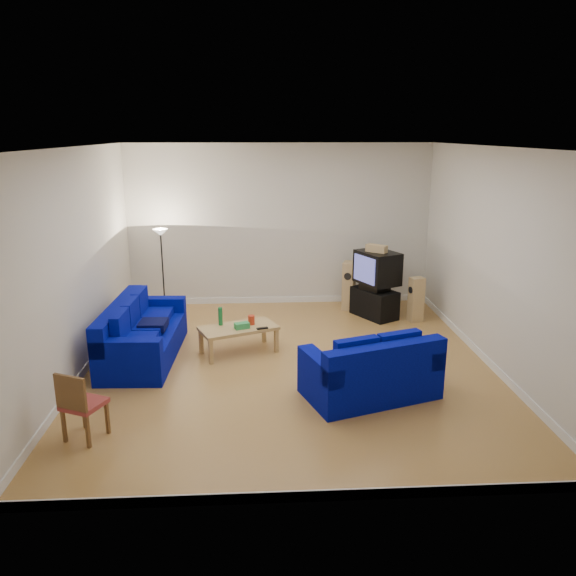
{
  "coord_description": "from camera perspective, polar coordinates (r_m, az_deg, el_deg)",
  "views": [
    {
      "loc": [
        -0.47,
        -7.82,
        3.4
      ],
      "look_at": [
        0.0,
        0.4,
        1.1
      ],
      "focal_mm": 35.0,
      "sensor_mm": 36.0,
      "label": 1
    }
  ],
  "objects": [
    {
      "name": "room",
      "position": [
        8.05,
        0.16,
        2.28
      ],
      "size": [
        6.01,
        6.51,
        3.21
      ],
      "color": "olive",
      "rests_on": "ground"
    },
    {
      "name": "sofa_three_seat",
      "position": [
        9.02,
        -14.79,
        -4.9
      ],
      "size": [
        1.06,
        2.27,
        0.86
      ],
      "rotation": [
        0.0,
        0.0,
        -1.61
      ],
      "color": "#00045E",
      "rests_on": "ground"
    },
    {
      "name": "sofa_loveseat",
      "position": [
        7.54,
        8.54,
        -8.67
      ],
      "size": [
        1.91,
        1.44,
        0.85
      ],
      "rotation": [
        0.0,
        0.0,
        0.33
      ],
      "color": "#00045E",
      "rests_on": "ground"
    },
    {
      "name": "coffee_table",
      "position": [
        8.92,
        -5.06,
        -4.27
      ],
      "size": [
        1.33,
        1.0,
        0.43
      ],
      "rotation": [
        0.0,
        0.0,
        0.39
      ],
      "color": "tan",
      "rests_on": "ground"
    },
    {
      "name": "bottle",
      "position": [
        8.96,
        -6.88,
        -2.87
      ],
      "size": [
        0.1,
        0.1,
        0.29
      ],
      "primitive_type": "cylinder",
      "rotation": [
        0.0,
        0.0,
        0.7
      ],
      "color": "#197233",
      "rests_on": "coffee_table"
    },
    {
      "name": "tissue_box",
      "position": [
        8.81,
        -4.71,
        -3.83
      ],
      "size": [
        0.25,
        0.19,
        0.09
      ],
      "primitive_type": "cube",
      "rotation": [
        0.0,
        0.0,
        0.36
      ],
      "color": "green",
      "rests_on": "coffee_table"
    },
    {
      "name": "red_canister",
      "position": [
        8.97,
        -3.75,
        -3.26
      ],
      "size": [
        0.14,
        0.14,
        0.15
      ],
      "primitive_type": "cylinder",
      "rotation": [
        0.0,
        0.0,
        0.43
      ],
      "color": "red",
      "rests_on": "coffee_table"
    },
    {
      "name": "remote",
      "position": [
        8.78,
        -2.63,
        -4.11
      ],
      "size": [
        0.18,
        0.1,
        0.02
      ],
      "primitive_type": "cube",
      "rotation": [
        0.0,
        0.0,
        0.29
      ],
      "color": "black",
      "rests_on": "coffee_table"
    },
    {
      "name": "tv_stand",
      "position": [
        10.76,
        8.76,
        -1.52
      ],
      "size": [
        0.86,
        1.0,
        0.54
      ],
      "primitive_type": "cube",
      "rotation": [
        0.0,
        0.0,
        -1.04
      ],
      "color": "black",
      "rests_on": "ground"
    },
    {
      "name": "av_receiver",
      "position": [
        10.65,
        8.79,
        0.12
      ],
      "size": [
        0.58,
        0.6,
        0.11
      ],
      "primitive_type": "cube",
      "rotation": [
        0.0,
        0.0,
        -0.97
      ],
      "color": "black",
      "rests_on": "tv_stand"
    },
    {
      "name": "television",
      "position": [
        10.62,
        9.04,
        2.06
      ],
      "size": [
        0.86,
        0.96,
        0.61
      ],
      "rotation": [
        0.0,
        0.0,
        -1.13
      ],
      "color": "black",
      "rests_on": "av_receiver"
    },
    {
      "name": "centre_speaker",
      "position": [
        10.5,
        8.98,
        3.99
      ],
      "size": [
        0.4,
        0.37,
        0.14
      ],
      "primitive_type": "cube",
      "rotation": [
        0.0,
        0.0,
        -0.68
      ],
      "color": "tan",
      "rests_on": "television"
    },
    {
      "name": "speaker_left",
      "position": [
        11.07,
        6.19,
        0.22
      ],
      "size": [
        0.31,
        0.34,
        0.96
      ],
      "rotation": [
        0.0,
        0.0,
        -0.35
      ],
      "color": "tan",
      "rests_on": "ground"
    },
    {
      "name": "speaker_right",
      "position": [
        10.59,
        12.87,
        -1.15
      ],
      "size": [
        0.29,
        0.26,
        0.84
      ],
      "rotation": [
        0.0,
        0.0,
        -1.28
      ],
      "color": "tan",
      "rests_on": "ground"
    },
    {
      "name": "floor_lamp",
      "position": [
        10.76,
        -12.76,
        4.36
      ],
      "size": [
        0.28,
        0.28,
        1.66
      ],
      "color": "black",
      "rests_on": "ground"
    },
    {
      "name": "dining_chair",
      "position": [
        6.82,
        -20.41,
        -10.86
      ],
      "size": [
        0.54,
        0.54,
        0.85
      ],
      "rotation": [
        0.0,
        0.0,
        -0.43
      ],
      "color": "brown",
      "rests_on": "ground"
    }
  ]
}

